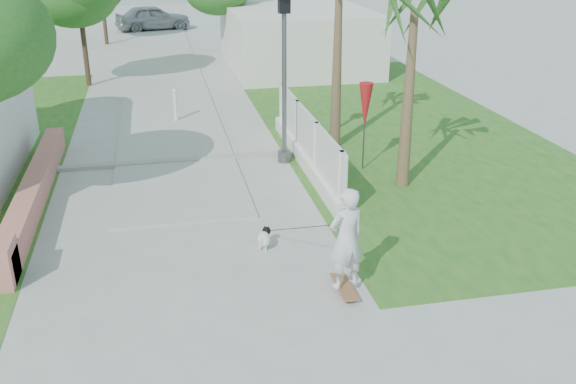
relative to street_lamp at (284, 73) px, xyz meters
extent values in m
plane|color=#B7B7B2|center=(-2.90, -5.50, -2.43)|extent=(90.00, 90.00, 0.00)
cube|color=#B7B7B2|center=(-2.90, 14.50, -2.40)|extent=(3.20, 36.00, 0.06)
cube|color=#999993|center=(-2.90, 0.50, -2.38)|extent=(6.50, 0.25, 0.10)
cube|color=#246620|center=(4.10, 2.50, -2.42)|extent=(8.00, 20.00, 0.01)
cube|color=tan|center=(-6.20, -1.50, -2.13)|extent=(0.45, 8.00, 0.60)
cube|color=tan|center=(-6.20, -5.30, -2.03)|extent=(0.45, 0.80, 0.80)
cube|color=white|center=(0.50, -0.50, -2.23)|extent=(0.35, 7.00, 0.40)
cube|color=white|center=(0.50, -0.50, -1.48)|extent=(0.10, 7.00, 1.10)
cube|color=white|center=(0.50, -3.70, -1.68)|extent=(0.14, 0.14, 1.50)
cube|color=white|center=(0.50, -1.50, -1.68)|extent=(0.14, 0.14, 1.50)
cube|color=white|center=(0.50, 0.70, -1.68)|extent=(0.14, 0.14, 1.50)
cube|color=white|center=(0.50, 2.70, -1.68)|extent=(0.14, 0.14, 1.50)
cube|color=silver|center=(3.10, 12.50, -1.13)|extent=(6.00, 8.00, 2.60)
cylinder|color=#59595E|center=(0.00, 0.00, -2.28)|extent=(0.36, 0.36, 0.30)
cylinder|color=#59595E|center=(0.00, 0.00, -0.43)|extent=(0.12, 0.12, 4.00)
cube|color=black|center=(0.00, 0.00, 1.67)|extent=(0.28, 0.28, 0.35)
cylinder|color=white|center=(-2.70, 4.50, -1.93)|extent=(0.12, 0.12, 1.00)
sphere|color=white|center=(-2.70, 4.50, -1.41)|extent=(0.14, 0.14, 0.14)
cylinder|color=#59595E|center=(1.90, -1.00, -1.43)|extent=(0.04, 0.04, 2.00)
cone|color=red|center=(1.90, -1.00, -0.73)|extent=(0.36, 0.36, 1.20)
cylinder|color=#4C3826|center=(-5.90, 10.50, -0.50)|extent=(0.20, 0.20, 3.85)
cylinder|color=#4C3826|center=(0.30, 14.50, -0.68)|extent=(0.20, 0.20, 3.50)
cylinder|color=#4C3826|center=(-5.70, 20.50, -0.50)|extent=(0.20, 0.20, 3.85)
cone|color=brown|center=(1.70, 1.00, -0.03)|extent=(0.32, 0.32, 4.80)
cone|color=brown|center=(2.50, -2.30, -0.33)|extent=(0.32, 0.32, 4.20)
cube|color=#975F3C|center=(-0.32, -6.83, -2.32)|extent=(0.53, 0.99, 0.02)
imported|color=silver|center=(-0.32, -6.83, -1.39)|extent=(0.77, 0.61, 1.84)
cylinder|color=gray|center=(-0.41, -7.17, -2.39)|extent=(0.03, 0.07, 0.07)
cylinder|color=gray|center=(-0.24, -7.17, -2.39)|extent=(0.03, 0.07, 0.07)
cylinder|color=gray|center=(-0.41, -6.48, -2.39)|extent=(0.03, 0.07, 0.07)
cylinder|color=gray|center=(-0.24, -6.48, -2.39)|extent=(0.03, 0.07, 0.07)
ellipsoid|color=white|center=(-1.42, -4.92, -2.22)|extent=(0.41, 0.50, 0.27)
sphere|color=black|center=(-1.33, -4.73, -2.14)|extent=(0.17, 0.17, 0.17)
sphere|color=white|center=(-1.30, -4.66, -2.16)|extent=(0.08, 0.08, 0.08)
cone|color=black|center=(-1.37, -4.72, -2.06)|extent=(0.05, 0.05, 0.06)
cone|color=black|center=(-1.30, -4.75, -2.06)|extent=(0.05, 0.05, 0.06)
cylinder|color=white|center=(-1.43, -4.80, -2.36)|extent=(0.04, 0.04, 0.12)
cylinder|color=white|center=(-1.32, -4.85, -2.36)|extent=(0.04, 0.04, 0.12)
cylinder|color=white|center=(-1.52, -4.99, -2.36)|extent=(0.04, 0.04, 0.12)
cylinder|color=white|center=(-1.40, -5.04, -2.36)|extent=(0.04, 0.04, 0.12)
cylinder|color=white|center=(-1.50, -5.11, -2.15)|extent=(0.07, 0.11, 0.10)
imported|color=#ACB0B4|center=(-3.12, 25.15, -1.66)|extent=(4.77, 2.77, 1.53)
camera|label=1|loc=(-3.28, -16.13, 3.49)|focal=40.00mm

